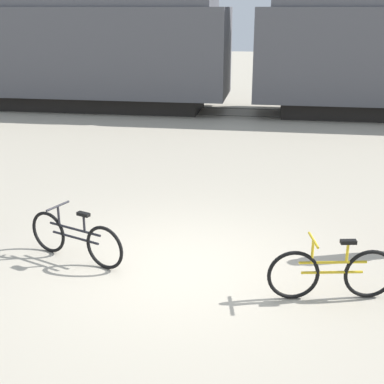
# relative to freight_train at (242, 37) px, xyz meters

# --- Properties ---
(ground_plane) EXTENTS (80.00, 80.00, 0.00)m
(ground_plane) POSITION_rel_freight_train_xyz_m (0.00, -12.20, -2.61)
(ground_plane) COLOR #B2A893
(freight_train) EXTENTS (51.50, 3.06, 5.04)m
(freight_train) POSITION_rel_freight_train_xyz_m (0.00, 0.00, 0.00)
(freight_train) COLOR black
(freight_train) RESTS_ON ground_plane
(rail_near) EXTENTS (63.50, 0.07, 0.01)m
(rail_near) POSITION_rel_freight_train_xyz_m (0.00, -0.72, -2.61)
(rail_near) COLOR #4C4238
(rail_near) RESTS_ON ground_plane
(rail_far) EXTENTS (63.50, 0.07, 0.01)m
(rail_far) POSITION_rel_freight_train_xyz_m (0.00, 0.72, -2.61)
(rail_far) COLOR #4C4238
(rail_far) RESTS_ON ground_plane
(bicycle_black) EXTENTS (1.65, 0.70, 0.82)m
(bicycle_black) POSITION_rel_freight_train_xyz_m (-1.57, -12.23, -2.26)
(bicycle_black) COLOR black
(bicycle_black) RESTS_ON ground_plane
(bicycle_yellow) EXTENTS (1.65, 0.46, 0.84)m
(bicycle_yellow) POSITION_rel_freight_train_xyz_m (2.08, -12.79, -2.25)
(bicycle_yellow) COLOR black
(bicycle_yellow) RESTS_ON ground_plane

